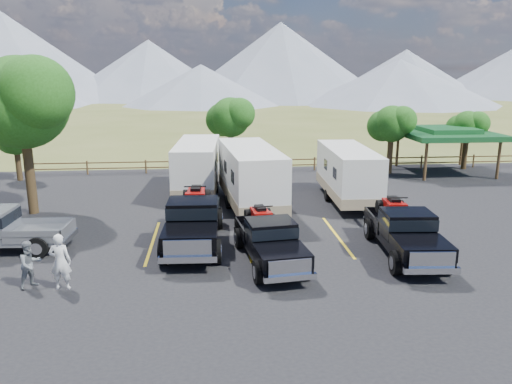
{
  "coord_description": "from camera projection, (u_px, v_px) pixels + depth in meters",
  "views": [
    {
      "loc": [
        -3.47,
        -16.35,
        7.2
      ],
      "look_at": [
        -1.39,
        6.11,
        1.6
      ],
      "focal_mm": 35.0,
      "sensor_mm": 36.0,
      "label": 1
    }
  ],
  "objects": [
    {
      "name": "person_a",
      "position": [
        60.0,
        262.0,
        16.45
      ],
      "size": [
        0.72,
        0.49,
        1.93
      ],
      "primitive_type": "imported",
      "rotation": [
        0.0,
        0.0,
        3.11
      ],
      "color": "silver",
      "rests_on": "asphalt_lot"
    },
    {
      "name": "rig_right",
      "position": [
        405.0,
        230.0,
        19.62
      ],
      "size": [
        2.46,
        6.15,
        2.01
      ],
      "rotation": [
        0.0,
        0.0,
        -0.07
      ],
      "color": "black",
      "rests_on": "asphalt_lot"
    },
    {
      "name": "ground",
      "position": [
        310.0,
        275.0,
        17.85
      ],
      "size": [
        320.0,
        320.0,
        0.0
      ],
      "primitive_type": "plane",
      "color": "#4F5725",
      "rests_on": "ground"
    },
    {
      "name": "person_b",
      "position": [
        30.0,
        264.0,
        16.64
      ],
      "size": [
        0.98,
        1.0,
        1.62
      ],
      "primitive_type": "imported",
      "rotation": [
        0.0,
        0.0,
        0.84
      ],
      "color": "slate",
      "rests_on": "asphalt_lot"
    },
    {
      "name": "mountain_range",
      "position": [
        191.0,
        65.0,
        117.68
      ],
      "size": [
        209.0,
        71.0,
        20.0
      ],
      "color": "slate",
      "rests_on": "ground"
    },
    {
      "name": "tree_big_nw",
      "position": [
        21.0,
        103.0,
        24.1
      ],
      "size": [
        5.54,
        5.18,
        7.84
      ],
      "color": "#332513",
      "rests_on": "ground"
    },
    {
      "name": "rig_center",
      "position": [
        269.0,
        238.0,
        18.88
      ],
      "size": [
        2.53,
        5.81,
        1.88
      ],
      "rotation": [
        0.0,
        0.0,
        0.13
      ],
      "color": "black",
      "rests_on": "asphalt_lot"
    },
    {
      "name": "tree_nw_small",
      "position": [
        15.0,
        139.0,
        32.18
      ],
      "size": [
        2.59,
        2.43,
        3.85
      ],
      "color": "#332513",
      "rests_on": "ground"
    },
    {
      "name": "asphalt_lot",
      "position": [
        296.0,
        246.0,
        20.74
      ],
      "size": [
        44.0,
        34.0,
        0.04
      ],
      "primitive_type": "cube",
      "color": "black",
      "rests_on": "ground"
    },
    {
      "name": "tree_north",
      "position": [
        230.0,
        118.0,
        35.12
      ],
      "size": [
        3.46,
        3.24,
        5.25
      ],
      "color": "#332513",
      "rests_on": "ground"
    },
    {
      "name": "tree_ne_a",
      "position": [
        391.0,
        124.0,
        34.26
      ],
      "size": [
        3.11,
        2.92,
        4.76
      ],
      "color": "#332513",
      "rests_on": "ground"
    },
    {
      "name": "trailer_center",
      "position": [
        251.0,
        177.0,
        25.75
      ],
      "size": [
        3.14,
        9.4,
        3.25
      ],
      "rotation": [
        0.0,
        0.0,
        0.1
      ],
      "color": "silver",
      "rests_on": "asphalt_lot"
    },
    {
      "name": "tree_ne_b",
      "position": [
        467.0,
        127.0,
        35.84
      ],
      "size": [
        2.77,
        2.59,
        4.27
      ],
      "color": "#332513",
      "rests_on": "ground"
    },
    {
      "name": "rig_left",
      "position": [
        194.0,
        220.0,
        20.72
      ],
      "size": [
        2.52,
        6.64,
        2.19
      ],
      "rotation": [
        0.0,
        0.0,
        -0.04
      ],
      "color": "black",
      "rests_on": "asphalt_lot"
    },
    {
      "name": "trailer_right",
      "position": [
        348.0,
        174.0,
        27.14
      ],
      "size": [
        2.47,
        8.58,
        2.98
      ],
      "rotation": [
        0.0,
        0.0,
        -0.04
      ],
      "color": "silver",
      "rests_on": "asphalt_lot"
    },
    {
      "name": "trailer_left",
      "position": [
        198.0,
        167.0,
        28.87
      ],
      "size": [
        2.72,
        8.81,
        3.05
      ],
      "rotation": [
        0.0,
        0.0,
        -0.06
      ],
      "color": "silver",
      "rests_on": "asphalt_lot"
    },
    {
      "name": "stall_lines",
      "position": [
        292.0,
        238.0,
        21.7
      ],
      "size": [
        12.12,
        5.5,
        0.01
      ],
      "color": "gold",
      "rests_on": "asphalt_lot"
    },
    {
      "name": "pavilion",
      "position": [
        447.0,
        133.0,
        34.77
      ],
      "size": [
        6.2,
        6.2,
        3.22
      ],
      "color": "#513823",
      "rests_on": "ground"
    },
    {
      "name": "rail_fence",
      "position": [
        287.0,
        163.0,
        35.76
      ],
      "size": [
        36.12,
        0.12,
        1.0
      ],
      "color": "#513823",
      "rests_on": "ground"
    }
  ]
}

